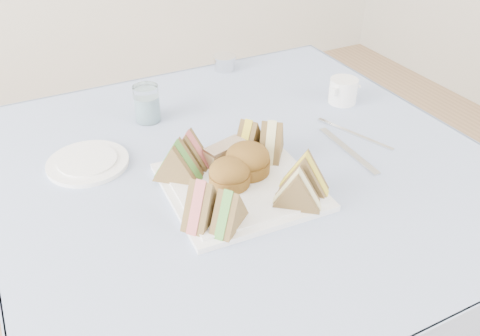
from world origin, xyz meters
name	(u,v)px	position (x,y,z in m)	size (l,w,h in m)	color
table	(243,283)	(0.00, 0.00, 0.37)	(0.90, 0.90, 0.74)	brown
tablecloth	(244,162)	(0.00, 0.00, 0.74)	(1.02, 1.02, 0.01)	#94A1D4
serving_plate	(240,186)	(-0.05, -0.09, 0.75)	(0.28, 0.28, 0.01)	white
sandwich_fl_a	(202,200)	(-0.16, -0.15, 0.80)	(0.10, 0.04, 0.08)	brown
sandwich_fl_b	(229,208)	(-0.13, -0.19, 0.80)	(0.09, 0.04, 0.08)	brown
sandwich_fr_a	(305,172)	(0.05, -0.16, 0.80)	(0.09, 0.04, 0.08)	brown
sandwich_fr_b	(298,188)	(0.01, -0.19, 0.80)	(0.09, 0.04, 0.08)	brown
sandwich_bl_a	(177,160)	(-0.15, -0.01, 0.80)	(0.10, 0.05, 0.09)	brown
sandwich_bl_b	(189,149)	(-0.12, 0.02, 0.80)	(0.09, 0.04, 0.08)	brown
sandwich_br_a	(272,138)	(0.05, -0.02, 0.80)	(0.09, 0.04, 0.08)	brown
sandwich_br_b	(249,135)	(0.02, 0.02, 0.80)	(0.09, 0.04, 0.08)	brown
scone_left	(229,174)	(-0.07, -0.08, 0.79)	(0.08, 0.08, 0.05)	brown
scone_right	(248,160)	(-0.02, -0.06, 0.79)	(0.09, 0.09, 0.06)	brown
pastry_slice	(225,153)	(-0.04, 0.00, 0.78)	(0.09, 0.04, 0.04)	tan
side_plate	(88,163)	(-0.30, 0.14, 0.75)	(0.17, 0.17, 0.01)	white
water_glass	(147,103)	(-0.12, 0.27, 0.79)	(0.06, 0.06, 0.09)	white
tea_strainer	(224,63)	(0.17, 0.46, 0.77)	(0.07, 0.07, 0.04)	silver
knife	(348,150)	(0.22, -0.07, 0.75)	(0.02, 0.21, 0.00)	silver
fork	(361,136)	(0.29, -0.03, 0.75)	(0.01, 0.17, 0.00)	silver
creamer_jug	(343,91)	(0.36, 0.13, 0.78)	(0.07, 0.07, 0.06)	white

